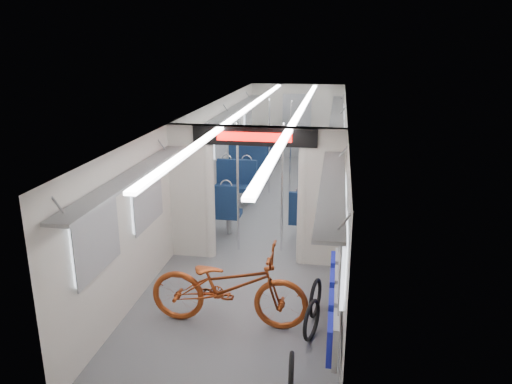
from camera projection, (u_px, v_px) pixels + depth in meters
The scene contains 14 objects.
carriage at pixel (270, 152), 9.81m from camera, with size 12.00×12.02×2.31m.
bicycle at pixel (229, 286), 6.49m from camera, with size 0.73×2.09×1.10m, color #943A15.
flip_bench at pixel (334, 301), 6.04m from camera, with size 0.12×2.10×0.50m.
bike_hoop_a at pixel (291, 377), 5.25m from camera, with size 0.49×0.49×0.05m, color black.
bike_hoop_b at pixel (312, 322), 6.23m from camera, with size 0.54×0.54×0.05m, color black.
bike_hoop_c at pixel (315, 300), 6.75m from camera, with size 0.54×0.54×0.05m, color black.
seat_bay_near_left at pixel (227, 192), 10.43m from camera, with size 0.93×2.19×1.14m.
seat_bay_near_right at pixel (316, 200), 10.01m from camera, with size 0.91×2.06×1.10m.
seat_bay_far_left at pixel (255, 155), 13.78m from camera, with size 0.96×2.33×1.18m.
seat_bay_far_right at pixel (323, 161), 13.32m from camera, with size 0.88×1.92×1.05m.
stanchion_near_left at pixel (238, 188), 8.65m from camera, with size 0.04×0.04×2.30m, color silver.
stanchion_near_right at pixel (282, 189), 8.61m from camera, with size 0.04×0.04×2.30m, color silver.
stanchion_far_left at pixel (269, 147), 11.97m from camera, with size 0.04×0.04×2.30m, color silver.
stanchion_far_right at pixel (290, 150), 11.60m from camera, with size 0.04×0.04×2.30m, color silver.
Camera 1 is at (1.30, -9.79, 3.62)m, focal length 35.00 mm.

